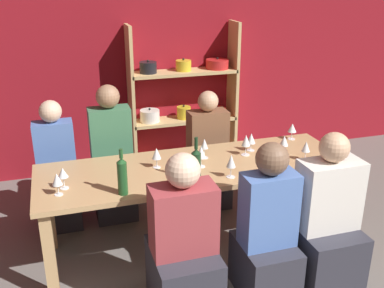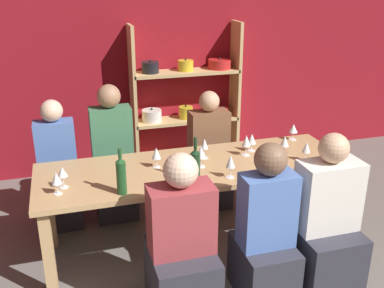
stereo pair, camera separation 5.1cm
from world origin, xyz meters
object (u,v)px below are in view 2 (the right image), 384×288
(wine_glass_empty_a, at_px, (62,172))
(wine_glass_white_f, at_px, (56,179))
(wine_bottle_green, at_px, (121,175))
(person_near_b, at_px, (182,257))
(person_far_a, at_px, (114,168))
(shelf_unit, at_px, (188,108))
(wine_glass_white_d, at_px, (333,149))
(wine_glass_white_a, at_px, (246,141))
(wine_glass_empty_b, at_px, (252,139))
(person_far_c, at_px, (208,163))
(person_far_b, at_px, (59,179))
(wine_glass_red_b, at_px, (306,148))
(wine_glass_white_b, at_px, (201,153))
(wine_glass_empty_d, at_px, (204,144))
(person_near_c, at_px, (265,241))
(wine_glass_white_e, at_px, (156,154))
(person_near_a, at_px, (324,231))
(wine_glass_empty_c, at_px, (285,141))
(wine_glass_red_a, at_px, (231,162))
(dining_table, at_px, (195,176))
(wine_glass_white_c, at_px, (293,129))
(wine_bottle_dark, at_px, (195,164))

(wine_glass_empty_a, xyz_separation_m, wine_glass_white_f, (-0.04, -0.09, -0.00))
(wine_bottle_green, xyz_separation_m, person_near_b, (0.32, -0.41, -0.45))
(person_far_a, height_order, person_near_b, person_far_a)
(shelf_unit, bearing_deg, wine_glass_white_d, -70.97)
(person_far_a, bearing_deg, wine_bottle_green, 86.99)
(wine_glass_white_a, height_order, wine_glass_empty_b, wine_glass_white_a)
(shelf_unit, height_order, person_far_c, shelf_unit)
(person_far_b, bearing_deg, wine_glass_white_a, 157.64)
(wine_glass_red_b, height_order, person_far_a, person_far_a)
(wine_glass_white_b, distance_m, wine_glass_white_d, 1.06)
(wine_glass_white_f, bearing_deg, person_far_b, 90.36)
(wine_glass_empty_d, distance_m, person_near_c, 0.97)
(wine_glass_white_e, height_order, person_near_a, person_near_a)
(wine_bottle_green, relative_size, person_near_a, 0.28)
(wine_glass_empty_c, bearing_deg, person_near_a, -92.03)
(person_near_a, bearing_deg, wine_glass_empty_c, 87.97)
(wine_bottle_green, xyz_separation_m, wine_glass_empty_b, (1.19, 0.48, -0.03))
(shelf_unit, height_order, wine_glass_empty_c, shelf_unit)
(shelf_unit, height_order, wine_glass_red_a, shelf_unit)
(wine_glass_empty_d, relative_size, person_far_c, 0.15)
(person_far_c, bearing_deg, wine_glass_empty_a, 30.57)
(wine_glass_white_a, height_order, wine_glass_empty_d, wine_glass_white_a)
(dining_table, bearing_deg, wine_glass_white_d, -14.15)
(wine_glass_empty_b, xyz_separation_m, wine_glass_white_e, (-0.86, -0.11, 0.01))
(wine_glass_white_a, relative_size, person_far_a, 0.14)
(person_near_a, bearing_deg, person_far_b, 141.84)
(wine_glass_white_d, xyz_separation_m, wine_glass_white_f, (-2.13, 0.08, -0.01))
(wine_glass_white_e, bearing_deg, person_far_a, 111.39)
(wine_glass_white_c, height_order, wine_glass_red_b, wine_glass_red_b)
(wine_glass_white_c, bearing_deg, wine_glass_white_f, -166.53)
(wine_glass_empty_b, distance_m, wine_glass_red_a, 0.58)
(shelf_unit, height_order, wine_bottle_dark, shelf_unit)
(dining_table, relative_size, person_near_b, 2.14)
(wine_glass_white_a, bearing_deg, person_near_a, -70.24)
(dining_table, height_order, wine_glass_white_b, wine_glass_white_b)
(wine_glass_empty_b, bearing_deg, wine_glass_white_a, -136.66)
(wine_glass_empty_a, relative_size, person_far_a, 0.13)
(shelf_unit, relative_size, person_far_a, 1.32)
(wine_glass_white_c, height_order, wine_glass_empty_d, wine_glass_empty_d)
(dining_table, height_order, wine_glass_red_b, wine_glass_red_b)
(shelf_unit, height_order, dining_table, shelf_unit)
(wine_glass_empty_b, bearing_deg, dining_table, -163.06)
(wine_glass_white_c, bearing_deg, wine_bottle_green, -159.51)
(person_near_c, bearing_deg, wine_bottle_dark, 127.14)
(wine_bottle_dark, relative_size, person_near_b, 0.29)
(wine_glass_empty_a, height_order, wine_glass_empty_b, wine_glass_empty_a)
(wine_glass_empty_c, xyz_separation_m, person_far_c, (-0.44, 0.70, -0.44))
(wine_glass_empty_a, bearing_deg, wine_glass_red_b, -1.62)
(wine_glass_white_b, relative_size, wine_glass_empty_d, 1.04)
(person_near_b, bearing_deg, wine_glass_empty_c, 33.56)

